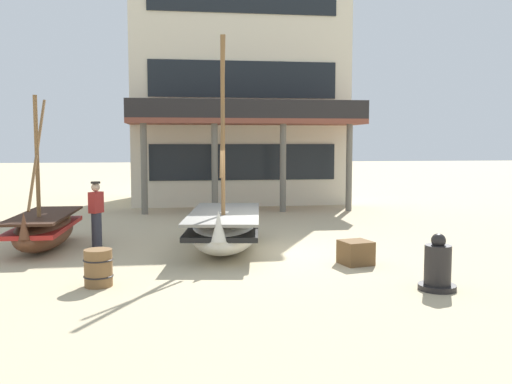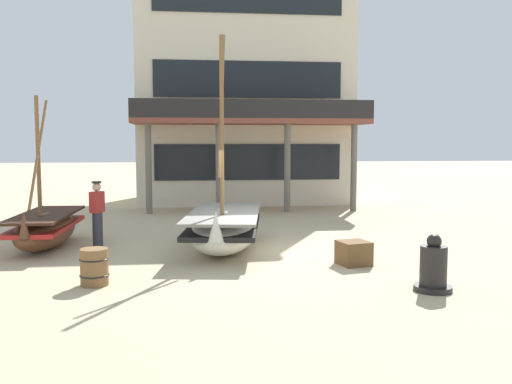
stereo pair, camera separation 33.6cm
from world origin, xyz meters
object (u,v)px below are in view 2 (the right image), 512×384
Objects in this scene: fisherman_by_hull at (97,214)px; wooden_barrel at (94,267)px; fishing_boat_near_left at (224,228)px; cargo_crate at (354,253)px; harbor_building_main at (243,86)px; capstan_winch at (433,268)px; fishing_boat_centre_large at (46,228)px.

fisherman_by_hull reaches higher than wooden_barrel.
wooden_barrel is at bearing -129.28° from fishing_boat_near_left.
cargo_crate is at bearing -36.95° from fishing_boat_near_left.
harbor_building_main is (4.75, 10.86, 4.38)m from fisherman_by_hull.
capstan_winch is 0.10× the size of harbor_building_main.
fishing_boat_near_left is 12.68m from harbor_building_main.
fishing_boat_centre_large is 4.39m from wooden_barrel.
capstan_winch is at bearing -82.68° from harbor_building_main.
harbor_building_main reaches higher than fisherman_by_hull.
wooden_barrel is 1.11× the size of cargo_crate.
fisherman_by_hull is at bearing 98.70° from wooden_barrel.
cargo_crate is 0.06× the size of harbor_building_main.
capstan_winch reaches higher than wooden_barrel.
fishing_boat_centre_large is (-4.52, 0.74, -0.04)m from fishing_boat_near_left.
fisherman_by_hull is at bearing 142.95° from capstan_winch.
fishing_boat_near_left is 5.10× the size of capstan_winch.
fishing_boat_near_left is 0.51× the size of harbor_building_main.
fisherman_by_hull is at bearing 4.15° from fishing_boat_centre_large.
capstan_winch is 16.82m from harbor_building_main.
fishing_boat_near_left is 3.16× the size of fisherman_by_hull.
cargo_crate is (-0.82, 2.24, -0.15)m from capstan_winch.
fishing_boat_centre_large is at bearing -175.85° from fisherman_by_hull.
harbor_building_main reaches higher than cargo_crate.
fishing_boat_centre_large is at bearing -118.81° from harbor_building_main.
cargo_crate is at bearing 110.16° from capstan_winch.
cargo_crate is 14.67m from harbor_building_main.
capstan_winch is at bearing -50.37° from fishing_boat_near_left.
fishing_boat_centre_large reaches higher than cargo_crate.
fishing_boat_centre_large is 9.52m from capstan_winch.
fishing_boat_near_left is at bearing -14.47° from fisherman_by_hull.
fishing_boat_centre_large is 0.37× the size of harbor_building_main.
fishing_boat_near_left is at bearing 50.72° from wooden_barrel.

